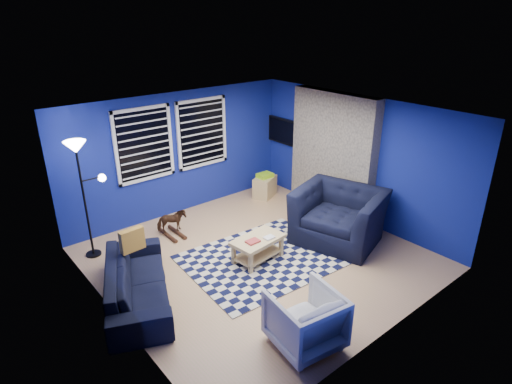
% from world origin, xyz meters
% --- Properties ---
extents(floor, '(5.00, 5.00, 0.00)m').
position_xyz_m(floor, '(0.00, 0.00, 0.00)').
color(floor, tan).
rests_on(floor, ground).
extents(ceiling, '(5.00, 5.00, 0.00)m').
position_xyz_m(ceiling, '(0.00, 0.00, 2.50)').
color(ceiling, white).
rests_on(ceiling, wall_back).
extents(wall_back, '(5.00, 0.00, 5.00)m').
position_xyz_m(wall_back, '(0.00, 2.50, 1.25)').
color(wall_back, navy).
rests_on(wall_back, floor).
extents(wall_left, '(0.00, 5.00, 5.00)m').
position_xyz_m(wall_left, '(-2.50, 0.00, 1.25)').
color(wall_left, navy).
rests_on(wall_left, floor).
extents(wall_right, '(0.00, 5.00, 5.00)m').
position_xyz_m(wall_right, '(2.50, 0.00, 1.25)').
color(wall_right, navy).
rests_on(wall_right, floor).
extents(fireplace, '(0.65, 2.00, 2.50)m').
position_xyz_m(fireplace, '(2.36, 0.50, 1.20)').
color(fireplace, gray).
rests_on(fireplace, floor).
extents(window_left, '(1.17, 0.06, 1.42)m').
position_xyz_m(window_left, '(-0.75, 2.46, 1.60)').
color(window_left, black).
rests_on(window_left, wall_back).
extents(window_right, '(1.17, 0.06, 1.42)m').
position_xyz_m(window_right, '(0.55, 2.46, 1.60)').
color(window_right, black).
rests_on(window_right, wall_back).
extents(tv, '(0.07, 1.00, 0.58)m').
position_xyz_m(tv, '(2.45, 2.00, 1.40)').
color(tv, black).
rests_on(tv, wall_right).
extents(rug, '(2.63, 2.17, 0.02)m').
position_xyz_m(rug, '(0.01, -0.09, 0.01)').
color(rug, black).
rests_on(rug, floor).
extents(sofa, '(2.27, 1.60, 0.62)m').
position_xyz_m(sofa, '(-2.10, 0.24, 0.31)').
color(sofa, black).
rests_on(sofa, floor).
extents(armchair_big, '(1.83, 1.70, 0.97)m').
position_xyz_m(armchair_big, '(1.53, -0.44, 0.49)').
color(armchair_big, black).
rests_on(armchair_big, floor).
extents(armchair_bent, '(0.93, 0.95, 0.76)m').
position_xyz_m(armchair_bent, '(-0.88, -1.95, 0.38)').
color(armchair_bent, gray).
rests_on(armchair_bent, floor).
extents(rocking_horse, '(0.40, 0.58, 0.45)m').
position_xyz_m(rocking_horse, '(-0.74, 1.65, 0.30)').
color(rocking_horse, '#4B2D18').
rests_on(rocking_horse, floor).
extents(coffee_table, '(0.94, 0.61, 0.44)m').
position_xyz_m(coffee_table, '(-0.06, -0.05, 0.31)').
color(coffee_table, '#DFC27D').
rests_on(coffee_table, rug).
extents(cabinet, '(0.66, 0.57, 0.55)m').
position_xyz_m(cabinet, '(1.82, 1.93, 0.25)').
color(cabinet, '#DFC27D').
rests_on(cabinet, floor).
extents(floor_lamp, '(0.56, 0.34, 2.06)m').
position_xyz_m(floor_lamp, '(-2.13, 1.91, 1.68)').
color(floor_lamp, black).
rests_on(floor_lamp, floor).
extents(throw_pillow, '(0.37, 0.13, 0.35)m').
position_xyz_m(throw_pillow, '(-1.95, 0.60, 0.79)').
color(throw_pillow, gold).
rests_on(throw_pillow, sofa).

